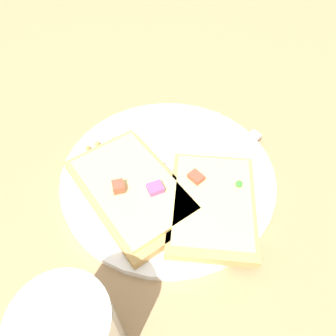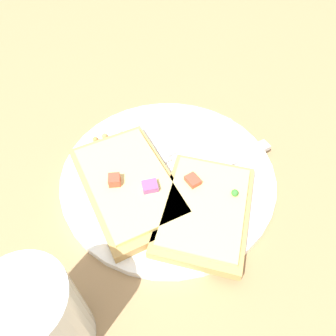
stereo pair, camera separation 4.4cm
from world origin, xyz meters
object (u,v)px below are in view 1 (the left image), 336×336
Objects in this scene: knife at (218,159)px; pizza_slice_main at (133,189)px; plate at (168,175)px; fork at (169,150)px; pizza_slice_corner at (212,203)px.

pizza_slice_main is at bearing -12.67° from knife.
plate is 0.04m from fork.
pizza_slice_corner is at bearing -25.92° from plate.
plate is at bearing -130.29° from pizza_slice_corner.
plate is 1.40× the size of pizza_slice_main.
pizza_slice_main reaches higher than pizza_slice_corner.
fork reaches higher than plate.
pizza_slice_main is (-0.02, -0.09, 0.01)m from fork.
pizza_slice_corner is at bearing 41.47° from pizza_slice_main.
pizza_slice_main is 0.10m from pizza_slice_corner.
pizza_slice_corner reaches higher than fork.
knife reaches higher than plate.
knife is 0.08m from pizza_slice_corner.
plate is at bearing 44.23° from fork.
pizza_slice_corner reaches higher than knife.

